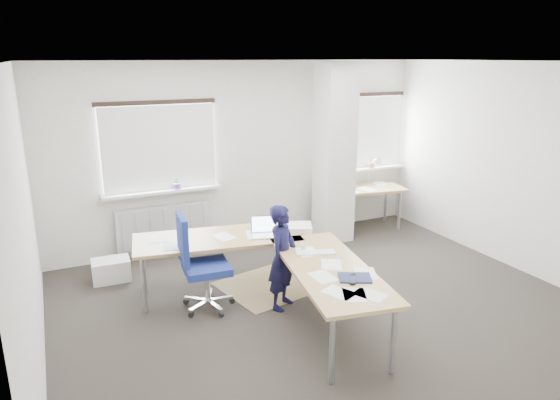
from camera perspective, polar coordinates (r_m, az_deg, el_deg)
name	(u,v)px	position (r m, az deg, el deg)	size (l,w,h in m)	color
ground	(323,306)	(6.07, 4.92, -12.00)	(6.00, 6.00, 0.00)	#292421
room_shell	(321,153)	(5.94, 4.65, 5.34)	(6.04, 5.04, 2.82)	beige
floor_mat	(272,284)	(6.56, -0.91, -9.63)	(1.24, 1.05, 0.01)	olive
white_crate	(111,270)	(7.00, -18.73, -7.57)	(0.48, 0.34, 0.29)	white
desk_main	(273,253)	(5.72, -0.79, -6.08)	(2.40, 2.98, 0.96)	olive
desk_side	(361,190)	(8.53, 9.29, 1.16)	(1.50, 0.93, 1.22)	olive
task_chair	(203,283)	(5.92, -8.74, -9.36)	(0.63, 0.63, 1.16)	navy
person	(282,257)	(5.79, 0.29, -6.55)	(0.45, 0.30, 1.25)	black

